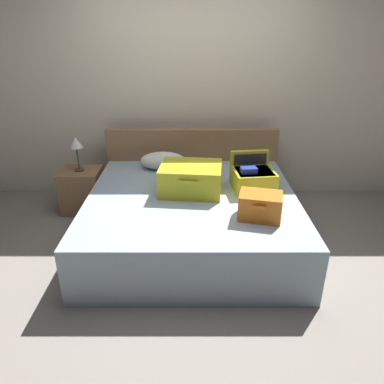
{
  "coord_description": "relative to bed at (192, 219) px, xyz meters",
  "views": [
    {
      "loc": [
        -0.0,
        -2.71,
        1.97
      ],
      "look_at": [
        0.0,
        0.26,
        0.6
      ],
      "focal_mm": 34.13,
      "sensor_mm": 36.0,
      "label": 1
    }
  ],
  "objects": [
    {
      "name": "hard_case_large",
      "position": [
        -0.01,
        0.1,
        0.38
      ],
      "size": [
        0.62,
        0.52,
        0.26
      ],
      "rotation": [
        0.0,
        0.0,
        -0.1
      ],
      "color": "gold",
      "rests_on": "bed"
    },
    {
      "name": "back_wall",
      "position": [
        0.0,
        1.25,
        1.05
      ],
      "size": [
        8.0,
        0.1,
        2.6
      ],
      "primitive_type": "cube",
      "color": "beige",
      "rests_on": "ground"
    },
    {
      "name": "pillow_near_headboard",
      "position": [
        -0.32,
        0.7,
        0.35
      ],
      "size": [
        0.5,
        0.28,
        0.19
      ],
      "primitive_type": "ellipsoid",
      "rotation": [
        0.0,
        0.0,
        -0.0
      ],
      "color": "white",
      "rests_on": "bed"
    },
    {
      "name": "nightstand",
      "position": [
        -1.26,
        0.7,
        -0.01
      ],
      "size": [
        0.44,
        0.4,
        0.48
      ],
      "primitive_type": "cube",
      "color": "olive",
      "rests_on": "ground"
    },
    {
      "name": "headboard",
      "position": [
        0.0,
        0.99,
        0.19
      ],
      "size": [
        2.0,
        0.08,
        0.88
      ],
      "primitive_type": "cube",
      "color": "olive",
      "rests_on": "ground"
    },
    {
      "name": "hard_case_small",
      "position": [
        0.56,
        -0.43,
        0.36
      ],
      "size": [
        0.39,
        0.32,
        0.22
      ],
      "rotation": [
        0.0,
        0.0,
        -0.23
      ],
      "color": "#D16619",
      "rests_on": "bed"
    },
    {
      "name": "table_lamp",
      "position": [
        -1.26,
        0.7,
        0.53
      ],
      "size": [
        0.15,
        0.15,
        0.38
      ],
      "color": "#3F3833",
      "rests_on": "nightstand"
    },
    {
      "name": "hard_case_medium",
      "position": [
        0.59,
        0.15,
        0.37
      ],
      "size": [
        0.42,
        0.43,
        0.34
      ],
      "rotation": [
        0.0,
        0.0,
        0.12
      ],
      "color": "gold",
      "rests_on": "bed"
    },
    {
      "name": "bed",
      "position": [
        0.0,
        0.0,
        0.0
      ],
      "size": [
        1.96,
        1.89,
        0.5
      ],
      "primitive_type": "cube",
      "color": "#99ADBC",
      "rests_on": "ground"
    },
    {
      "name": "ground_plane",
      "position": [
        0.0,
        -0.4,
        -0.25
      ],
      "size": [
        12.0,
        12.0,
        0.0
      ],
      "primitive_type": "plane",
      "color": "gray"
    }
  ]
}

